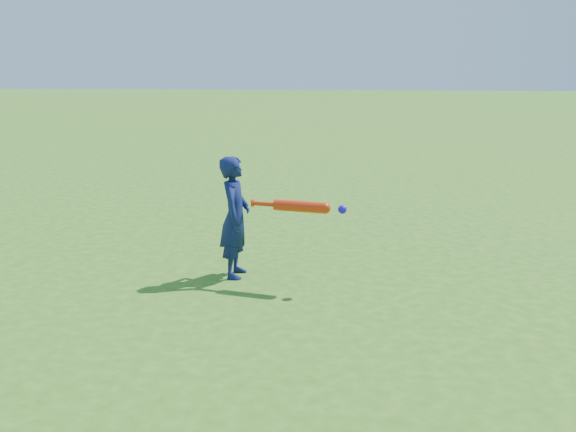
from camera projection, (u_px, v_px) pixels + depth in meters
The scene contains 3 objects.
ground at pixel (267, 291), 5.49m from camera, with size 80.00×80.00×0.00m, color #306919.
child at pixel (235, 217), 5.75m from camera, with size 0.40×0.26×1.10m, color #10194B.
bat_swing at pixel (304, 207), 5.47m from camera, with size 0.84×0.24×0.10m.
Camera 1 is at (0.66, -5.15, 1.91)m, focal length 40.00 mm.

